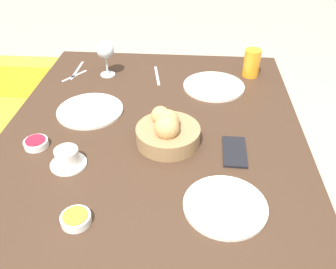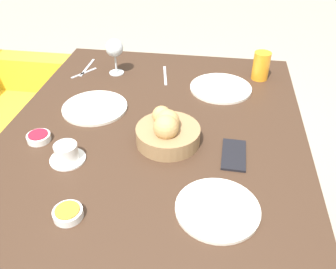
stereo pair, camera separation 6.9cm
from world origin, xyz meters
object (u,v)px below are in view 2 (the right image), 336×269
(bread_basket, at_px, (167,131))
(plate_far_center, at_px, (95,107))
(cell_phone, at_px, (234,155))
(fork_silver, at_px, (87,67))
(jam_bowl_honey, at_px, (68,213))
(plate_near_right, at_px, (221,88))
(juice_glass, at_px, (261,66))
(jam_bowl_berry, at_px, (39,137))
(spoon_coffee, at_px, (84,73))
(plate_near_left, at_px, (218,209))
(knife_silver, at_px, (165,75))
(wine_glass, at_px, (114,49))
(coffee_cup, at_px, (67,153))

(bread_basket, xyz_separation_m, plate_far_center, (0.16, 0.30, -0.04))
(cell_phone, bearing_deg, fork_silver, 51.06)
(jam_bowl_honey, distance_m, cell_phone, 0.52)
(plate_near_right, bearing_deg, bread_basket, 157.05)
(jam_bowl_honey, relative_size, cell_phone, 0.51)
(juice_glass, distance_m, jam_bowl_berry, 0.93)
(juice_glass, height_order, spoon_coffee, juice_glass)
(plate_near_left, height_order, jam_bowl_honey, jam_bowl_honey)
(fork_silver, height_order, spoon_coffee, same)
(plate_far_center, bearing_deg, jam_bowl_honey, -169.42)
(plate_far_center, relative_size, cell_phone, 1.60)
(plate_far_center, bearing_deg, jam_bowl_berry, 150.85)
(knife_silver, bearing_deg, plate_near_right, -109.07)
(plate_far_center, bearing_deg, fork_silver, 23.45)
(plate_far_center, distance_m, juice_glass, 0.71)
(plate_near_left, xyz_separation_m, jam_bowl_berry, (0.22, 0.60, 0.01))
(jam_bowl_honey, xyz_separation_m, fork_silver, (0.84, 0.24, -0.01))
(plate_near_left, height_order, wine_glass, wine_glass)
(jam_bowl_berry, distance_m, cell_phone, 0.64)
(juice_glass, xyz_separation_m, fork_silver, (-0.01, 0.77, -0.06))
(plate_near_left, xyz_separation_m, juice_glass, (0.78, -0.15, 0.05))
(wine_glass, bearing_deg, juice_glass, -86.01)
(fork_silver, relative_size, spoon_coffee, 1.52)
(plate_near_left, bearing_deg, bread_basket, 32.81)
(coffee_cup, bearing_deg, plate_near_left, -106.32)
(jam_bowl_honey, height_order, fork_silver, jam_bowl_honey)
(plate_near_left, relative_size, jam_bowl_honey, 2.89)
(plate_near_left, relative_size, wine_glass, 1.44)
(coffee_cup, distance_m, spoon_coffee, 0.59)
(jam_bowl_honey, height_order, cell_phone, jam_bowl_honey)
(bread_basket, relative_size, knife_silver, 1.19)
(wine_glass, height_order, coffee_cup, wine_glass)
(plate_near_left, relative_size, coffee_cup, 2.04)
(plate_near_right, relative_size, juice_glass, 2.12)
(knife_silver, bearing_deg, cell_phone, -149.64)
(juice_glass, relative_size, jam_bowl_honey, 1.53)
(plate_near_left, height_order, plate_far_center, same)
(bread_basket, relative_size, jam_bowl_honey, 2.70)
(juice_glass, height_order, knife_silver, juice_glass)
(plate_near_right, bearing_deg, jam_bowl_honey, 153.47)
(spoon_coffee, bearing_deg, coffee_cup, -165.35)
(knife_silver, bearing_deg, wine_glass, 92.17)
(plate_near_right, bearing_deg, jam_bowl_berry, 126.95)
(bread_basket, distance_m, cell_phone, 0.22)
(knife_silver, bearing_deg, jam_bowl_berry, 147.02)
(wine_glass, bearing_deg, jam_bowl_berry, 166.50)
(plate_far_center, xyz_separation_m, jam_bowl_berry, (-0.22, 0.12, 0.01))
(bread_basket, xyz_separation_m, jam_bowl_berry, (-0.05, 0.42, -0.03))
(plate_near_right, distance_m, plate_far_center, 0.51)
(wine_glass, relative_size, cell_phone, 1.03)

